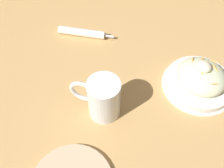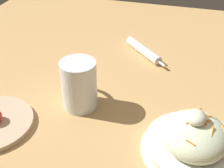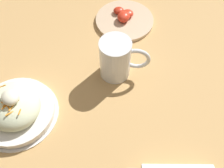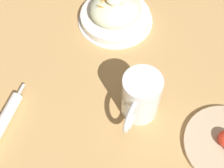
% 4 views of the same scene
% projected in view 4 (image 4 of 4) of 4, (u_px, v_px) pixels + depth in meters
% --- Properties ---
extents(ground_plane, '(1.43, 1.43, 0.00)m').
position_uv_depth(ground_plane, '(85.00, 108.00, 0.81)').
color(ground_plane, tan).
extents(salad_plate, '(0.23, 0.23, 0.11)m').
position_uv_depth(salad_plate, '(115.00, 13.00, 0.95)').
color(salad_plate, white).
rests_on(salad_plate, ground_plane).
extents(beer_mug, '(0.13, 0.12, 0.13)m').
position_uv_depth(beer_mug, '(140.00, 98.00, 0.76)').
color(beer_mug, white).
rests_on(beer_mug, ground_plane).
extents(napkin_roll, '(0.17, 0.17, 0.03)m').
position_uv_depth(napkin_roll, '(1.00, 125.00, 0.77)').
color(napkin_roll, white).
rests_on(napkin_roll, ground_plane).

